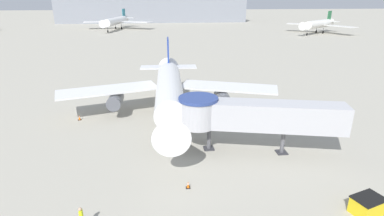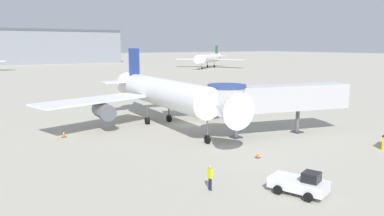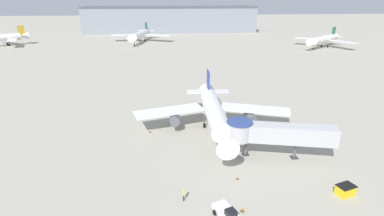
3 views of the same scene
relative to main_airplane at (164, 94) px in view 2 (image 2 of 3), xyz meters
The scene contains 9 objects.
ground_plane 4.83m from the main_airplane, 26.36° to the right, with size 800.00×800.00×0.00m, color #A8A393.
main_airplane is the anchor object (origin of this frame).
jet_bridge 13.05m from the main_airplane, 54.98° to the right, with size 16.76×6.85×5.84m.
pushback_tug_white 24.55m from the main_airplane, 96.04° to the right, with size 3.07×4.19×1.67m.
traffic_cone_apron_front 23.52m from the main_airplane, 91.10° to the right, with size 0.42×0.42×0.69m.
traffic_cone_near_nose 16.96m from the main_airplane, 87.85° to the right, with size 0.38×0.38×0.63m.
traffic_cone_port_wing 12.68m from the main_airplane, behind, with size 0.42×0.42×0.70m.
ground_crew_marshaller 21.93m from the main_airplane, 109.72° to the right, with size 0.24×0.35×1.81m.
background_jet_green_tail 118.80m from the main_airplane, 52.18° to the left, with size 27.27×26.97×9.64m.
Camera 2 is at (-24.00, -39.38, 9.97)m, focal length 35.00 mm.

